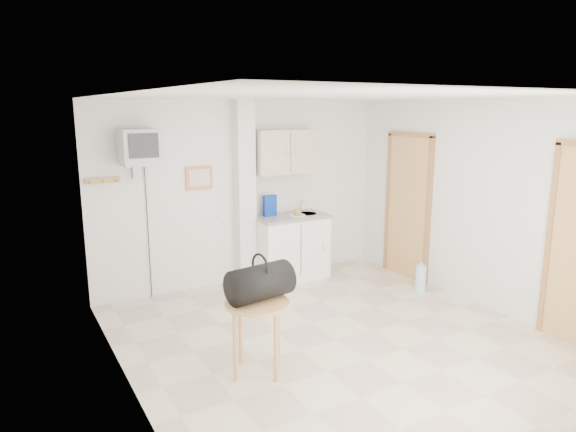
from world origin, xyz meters
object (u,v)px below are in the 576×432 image
round_table (257,312)px  duffel_bag (260,282)px  crt_television (139,147)px  water_bottle (421,278)px

round_table → duffel_bag: 0.27m
crt_television → duffel_bag: size_ratio=3.41×
crt_television → round_table: size_ratio=3.14×
crt_television → duffel_bag: (0.48, -2.16, -1.09)m
crt_television → round_table: crt_television is taller
round_table → duffel_bag: duffel_bag is taller
duffel_bag → round_table: bearing=-158.7°
crt_television → duffel_bag: crt_television is taller
round_table → water_bottle: (2.82, 0.81, -0.40)m
water_bottle → round_table: bearing=-163.9°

